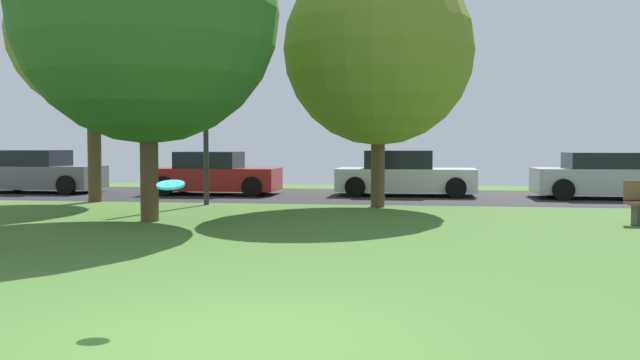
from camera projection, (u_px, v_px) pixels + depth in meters
name	position (u px, v px, depth m)	size (l,w,h in m)	color
ground_plane	(229.00, 343.00, 5.49)	(44.00, 44.00, 0.00)	#47702D
road_strip	(368.00, 196.00, 21.30)	(44.00, 6.40, 0.01)	#28282B
maple_tree_near	(378.00, 50.00, 17.31)	(4.95, 4.95, 6.57)	brown
oak_tree_right	(92.00, 32.00, 18.87)	(4.65, 4.65, 7.16)	brown
oak_tree_left	(147.00, 12.00, 14.01)	(5.58, 5.58, 7.23)	brown
frisbee_disc	(171.00, 185.00, 6.46)	(0.30, 0.30, 0.09)	#2DB2E0
parked_car_grey	(39.00, 173.00, 22.77)	(4.10, 2.01, 1.45)	slate
parked_car_red	(214.00, 175.00, 21.89)	(4.14, 2.00, 1.41)	#B21E1E
parked_car_white	(404.00, 175.00, 21.44)	(4.40, 2.11, 1.45)	white
parked_car_silver	(609.00, 177.00, 20.19)	(4.52, 2.09, 1.40)	#B7B7BC
street_lamp_post	(206.00, 122.00, 18.02)	(0.14, 0.14, 4.50)	#2D2D33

